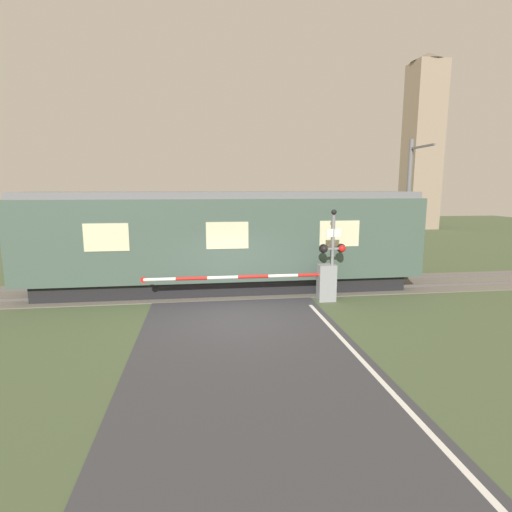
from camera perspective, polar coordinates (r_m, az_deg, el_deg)
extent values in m
plane|color=#475638|center=(12.19, -2.56, -8.91)|extent=(80.00, 80.00, 0.00)
cube|color=#666056|center=(15.55, -3.75, -4.72)|extent=(36.00, 3.20, 0.03)
cube|color=#595451|center=(14.84, -3.55, -5.17)|extent=(36.00, 0.08, 0.10)
cube|color=#595451|center=(16.23, -3.93, -3.87)|extent=(36.00, 0.08, 0.10)
cube|color=black|center=(15.47, -4.35, -3.72)|extent=(13.40, 2.34, 0.60)
cube|color=#42564C|center=(15.16, -4.43, 2.74)|extent=(14.57, 2.75, 2.91)
cube|color=slate|center=(15.05, -4.51, 8.69)|extent=(14.28, 2.53, 0.24)
cube|color=beige|center=(14.58, 11.84, 3.14)|extent=(1.46, 0.02, 0.93)
cube|color=beige|center=(13.76, -4.11, 2.95)|extent=(1.46, 0.02, 0.93)
cube|color=beige|center=(14.09, -20.60, 2.50)|extent=(1.46, 0.02, 0.93)
cube|color=gray|center=(14.07, 10.03, -3.78)|extent=(0.60, 0.44, 1.28)
cylinder|color=gray|center=(14.00, 10.07, -2.61)|extent=(0.16, 0.16, 0.18)
cylinder|color=red|center=(13.86, 8.04, -2.69)|extent=(1.03, 0.11, 0.11)
cylinder|color=white|center=(13.62, 3.87, -2.83)|extent=(1.03, 0.11, 0.11)
cylinder|color=red|center=(13.45, -0.42, -2.97)|extent=(1.03, 0.11, 0.11)
cylinder|color=white|center=(13.36, -4.80, -3.09)|extent=(1.03, 0.11, 0.11)
cylinder|color=red|center=(13.35, -9.21, -3.19)|extent=(1.03, 0.11, 0.11)
cylinder|color=white|center=(13.42, -13.60, -3.27)|extent=(1.03, 0.11, 0.11)
cylinder|color=red|center=(13.48, -15.77, -3.31)|extent=(0.20, 0.02, 0.20)
cylinder|color=gray|center=(13.85, 10.87, -0.41)|extent=(0.11, 0.11, 2.99)
cube|color=gray|center=(13.79, 10.91, 1.05)|extent=(0.75, 0.07, 0.07)
sphere|color=black|center=(13.65, 9.73, 1.00)|extent=(0.24, 0.24, 0.24)
sphere|color=red|center=(13.85, 12.21, 1.04)|extent=(0.24, 0.24, 0.24)
cylinder|color=black|center=(13.75, 9.60, 1.07)|extent=(0.30, 0.06, 0.30)
cylinder|color=black|center=(13.95, 12.05, 1.11)|extent=(0.30, 0.06, 0.30)
cube|color=white|center=(13.69, 11.04, 3.25)|extent=(0.50, 0.02, 0.27)
sphere|color=black|center=(13.67, 11.08, 6.18)|extent=(0.18, 0.18, 0.18)
cylinder|color=slate|center=(19.46, 20.84, 6.47)|extent=(0.20, 0.20, 6.00)
cube|color=slate|center=(18.73, 22.68, 14.23)|extent=(0.10, 1.80, 0.08)
cube|color=gray|center=(42.07, 22.65, 14.07)|extent=(2.86, 2.86, 15.21)
cone|color=brown|center=(43.52, 23.40, 24.61)|extent=(3.15, 3.15, 0.80)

